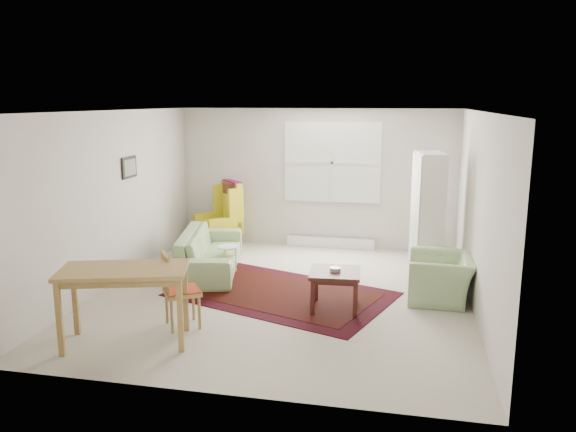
% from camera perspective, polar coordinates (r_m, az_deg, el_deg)
% --- Properties ---
extents(room, '(5.04, 5.54, 2.51)m').
position_cam_1_polar(room, '(7.71, 0.00, 1.37)').
color(room, '#BBB3A0').
rests_on(room, ground).
extents(rug, '(3.32, 2.69, 0.03)m').
position_cam_1_polar(rug, '(7.84, -0.62, -7.87)').
color(rug, black).
rests_on(rug, ground).
extents(sofa, '(1.29, 2.30, 0.87)m').
position_cam_1_polar(sofa, '(8.88, -7.97, -2.79)').
color(sofa, '#8DAA71').
rests_on(sofa, ground).
extents(armchair, '(0.85, 0.96, 0.73)m').
position_cam_1_polar(armchair, '(7.81, 15.24, -5.64)').
color(armchair, '#8DAA71').
rests_on(armchair, ground).
extents(wingback_chair, '(1.00, 1.00, 1.20)m').
position_cam_1_polar(wingback_chair, '(10.33, -7.19, 0.20)').
color(wingback_chair, gold).
rests_on(wingback_chair, ground).
extents(coffee_table, '(0.67, 0.67, 0.52)m').
position_cam_1_polar(coffee_table, '(7.26, 4.79, -7.49)').
color(coffee_table, '#3B1612').
rests_on(coffee_table, ground).
extents(stool, '(0.42, 0.42, 0.43)m').
position_cam_1_polar(stool, '(8.80, -6.08, -4.37)').
color(stool, white).
rests_on(stool, ground).
extents(cabinet, '(0.51, 0.80, 1.87)m').
position_cam_1_polar(cabinet, '(8.84, 14.03, 0.23)').
color(cabinet, white).
rests_on(cabinet, ground).
extents(desk, '(1.49, 1.03, 0.86)m').
position_cam_1_polar(desk, '(6.47, -16.17, -8.76)').
color(desk, '#A07B40').
rests_on(desk, ground).
extents(desk_chair, '(0.55, 0.55, 0.91)m').
position_cam_1_polar(desk_chair, '(6.76, -10.71, -7.37)').
color(desk_chair, '#A07B40').
rests_on(desk_chair, ground).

